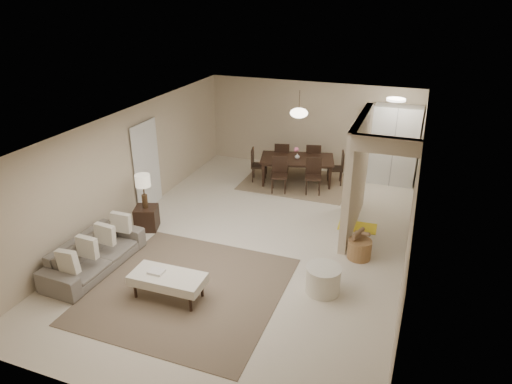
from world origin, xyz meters
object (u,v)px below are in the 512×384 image
at_px(sofa, 94,254).
at_px(wicker_basket, 359,249).
at_px(dining_table, 297,171).
at_px(ottoman_bench, 168,279).
at_px(side_table, 147,218).
at_px(pantry_cabinet, 394,145).
at_px(round_pouf, 323,280).

relative_size(sofa, wicker_basket, 4.56).
distance_m(wicker_basket, dining_table, 3.92).
xyz_separation_m(ottoman_bench, dining_table, (0.66, 5.64, -0.02)).
bearing_deg(side_table, ottoman_bench, -49.47).
xyz_separation_m(ottoman_bench, side_table, (-1.70, 1.98, -0.11)).
height_order(sofa, side_table, sofa).
bearing_deg(pantry_cabinet, round_pouf, -96.60).
height_order(pantry_cabinet, round_pouf, pantry_cabinet).
bearing_deg(side_table, pantry_cabinet, 43.79).
bearing_deg(dining_table, round_pouf, -83.17).
xyz_separation_m(round_pouf, dining_table, (-1.76, 4.56, 0.10)).
bearing_deg(side_table, wicker_basket, 5.07).
bearing_deg(wicker_basket, ottoman_bench, -140.06).
bearing_deg(dining_table, wicker_basket, -70.34).
distance_m(sofa, wicker_basket, 5.05).
relative_size(pantry_cabinet, dining_table, 1.09).
height_order(ottoman_bench, side_table, side_table).
relative_size(side_table, round_pouf, 0.83).
height_order(side_table, round_pouf, side_table).
relative_size(pantry_cabinet, side_table, 4.11).
xyz_separation_m(sofa, dining_table, (2.41, 5.34, 0.03)).
distance_m(pantry_cabinet, round_pouf, 5.56).
distance_m(ottoman_bench, side_table, 2.61).
xyz_separation_m(sofa, side_table, (0.05, 1.68, -0.05)).
relative_size(wicker_basket, dining_table, 0.24).
relative_size(ottoman_bench, dining_table, 0.66).
bearing_deg(wicker_basket, pantry_cabinet, 87.20).
bearing_deg(pantry_cabinet, wicker_basket, -92.80).
distance_m(ottoman_bench, dining_table, 5.68).
xyz_separation_m(sofa, round_pouf, (4.17, 0.78, -0.07)).
height_order(ottoman_bench, round_pouf, round_pouf).
xyz_separation_m(round_pouf, wicker_basket, (0.43, 1.31, -0.05)).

